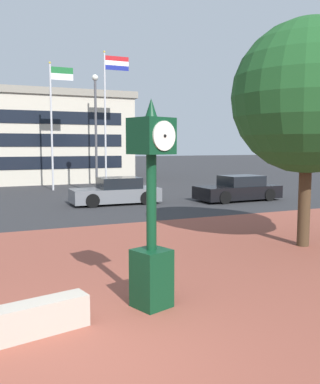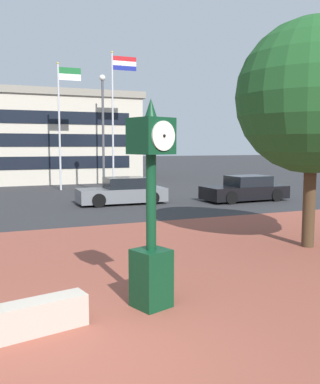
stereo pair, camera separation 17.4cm
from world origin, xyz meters
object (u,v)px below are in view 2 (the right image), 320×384
street_clock (151,215)px  street_lamp_post (103,122)px  flagpole_primary (61,117)px  flagpole_secondary (115,109)px  plaza_tree (316,101)px  car_street_near (122,192)px  car_street_far (245,190)px

street_clock → street_lamp_post: street_lamp_post is taller
flagpole_primary → flagpole_secondary: size_ratio=0.89×
street_clock → flagpole_primary: flagpole_primary is taller
plaza_tree → street_lamp_post: 15.13m
car_street_near → car_street_far: 6.28m
street_clock → car_street_near: (3.46, 12.90, -1.05)m
flagpole_secondary → plaza_tree: bearing=-88.3°
street_clock → car_street_far: bearing=31.5°
flagpole_primary → street_lamp_post: bearing=-55.8°
car_street_far → flagpole_secondary: bearing=24.1°
street_clock → car_street_near: street_clock is taller
plaza_tree → street_lamp_post: (-2.10, 14.98, 0.14)m
flagpole_secondary → car_street_near: bearing=-104.0°
flagpole_primary → street_lamp_post: (1.92, -2.83, -0.40)m
plaza_tree → car_street_far: size_ratio=1.41×
flagpole_primary → street_lamp_post: 3.44m
plaza_tree → flagpole_primary: (-4.02, 17.81, 0.54)m
car_street_near → street_lamp_post: (0.32, 4.73, 3.60)m
flagpole_secondary → street_lamp_post: size_ratio=1.29×
car_street_far → flagpole_primary: flagpole_primary is taller
street_clock → flagpole_secondary: size_ratio=0.41×
flagpole_primary → street_lamp_post: size_ratio=1.15×
car_street_far → street_lamp_post: street_lamp_post is taller
street_clock → car_street_near: bearing=56.1°
car_street_far → flagpole_primary: size_ratio=0.56×
street_clock → street_lamp_post: (3.77, 17.63, 2.55)m
car_street_far → flagpole_secondary: 10.86m
car_street_near → car_street_far: same height
flagpole_secondary → street_lamp_post: (-1.57, -2.83, -1.04)m
street_lamp_post → plaza_tree: bearing=-82.0°
car_street_far → flagpole_primary: 12.42m
flagpole_primary → flagpole_secondary: (3.49, -0.00, 0.64)m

